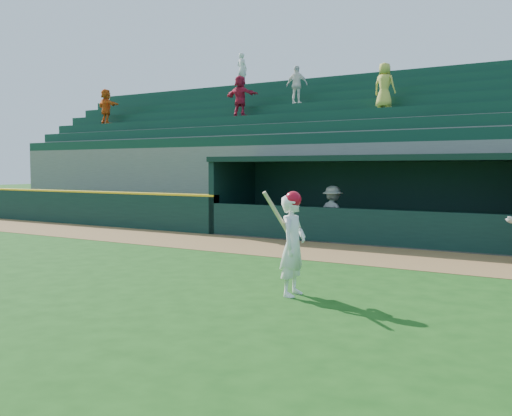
% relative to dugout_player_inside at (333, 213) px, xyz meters
% --- Properties ---
extents(ground, '(120.00, 120.00, 0.00)m').
position_rel_dugout_player_inside_xyz_m(ground, '(0.74, -7.09, -0.79)').
color(ground, '#184812').
rests_on(ground, ground).
extents(warning_track, '(40.00, 3.00, 0.01)m').
position_rel_dugout_player_inside_xyz_m(warning_track, '(0.74, -2.19, -0.79)').
color(warning_track, olive).
rests_on(warning_track, ground).
extents(field_wall_left, '(15.50, 0.30, 1.20)m').
position_rel_dugout_player_inside_xyz_m(field_wall_left, '(-11.51, -0.54, -0.19)').
color(field_wall_left, black).
rests_on(field_wall_left, ground).
extents(wall_stripe_left, '(15.50, 0.32, 0.06)m').
position_rel_dugout_player_inside_xyz_m(wall_stripe_left, '(-11.51, -0.54, 0.44)').
color(wall_stripe_left, yellow).
rests_on(wall_stripe_left, field_wall_left).
extents(dugout_player_inside, '(1.13, 0.79, 1.59)m').
position_rel_dugout_player_inside_xyz_m(dugout_player_inside, '(0.00, 0.00, 0.00)').
color(dugout_player_inside, '#989793').
rests_on(dugout_player_inside, ground).
extents(dugout, '(9.40, 2.80, 2.46)m').
position_rel_dugout_player_inside_xyz_m(dugout, '(0.74, 0.91, 0.56)').
color(dugout, slate).
rests_on(dugout, ground).
extents(stands, '(34.50, 6.25, 7.47)m').
position_rel_dugout_player_inside_xyz_m(stands, '(0.74, 5.48, 1.60)').
color(stands, slate).
rests_on(stands, ground).
extents(batter_at_plate, '(0.57, 0.76, 1.74)m').
position_rel_dugout_player_inside_xyz_m(batter_at_plate, '(2.38, -7.02, 0.08)').
color(batter_at_plate, white).
rests_on(batter_at_plate, ground).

